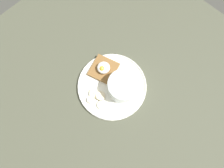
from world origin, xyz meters
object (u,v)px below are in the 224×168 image
Objects in this scene: banana_slice_front at (101,96)px; banana_slice_left at (91,100)px; banana_slice_back at (101,105)px; poached_egg at (103,68)px; oatmeal_bowl at (123,87)px; banana_slice_right at (94,93)px; toast_slice at (104,69)px.

banana_slice_front is 4.14cm from banana_slice_left.
banana_slice_left reaches higher than banana_slice_back.
poached_egg reaches higher than banana_slice_front.
poached_egg is at bearing -2.03° from oatmeal_bowl.
banana_slice_front is 0.92× the size of banana_slice_right.
oatmeal_bowl is 2.68× the size of banana_slice_right.
toast_slice reaches higher than banana_slice_back.
banana_slice_back is at bearing 167.09° from banana_slice_right.
oatmeal_bowl is 10.95cm from banana_slice_back.
poached_egg is (-0.01, 0.10, 1.87)cm from toast_slice.
banana_slice_front reaches higher than banana_slice_back.
banana_slice_front is at bearing -43.55° from banana_slice_back.
banana_slice_front is 1.35× the size of banana_slice_left.
banana_slice_back is at bearing 136.45° from banana_slice_front.
poached_egg is 10.71cm from banana_slice_right.
poached_egg is 1.32× the size of banana_slice_back.
banana_slice_right is (2.83, 1.07, -0.21)cm from banana_slice_front.
banana_slice_left is 0.68× the size of banana_slice_right.
oatmeal_bowl reaches higher than banana_slice_back.
oatmeal_bowl reaches higher than poached_egg.
banana_slice_left is at bearing 113.02° from toast_slice.
banana_slice_front reaches higher than banana_slice_left.
banana_slice_front is at bearing 64.53° from oatmeal_bowl.
banana_slice_front is 3.31cm from banana_slice_back.
poached_egg is at bearing -48.91° from banana_slice_back.
toast_slice is 14.46cm from banana_slice_back.
banana_slice_left is (-5.26, 12.38, -0.08)cm from toast_slice.
banana_slice_back is at bearing 131.09° from poached_egg.
banana_slice_front is (-7.06, 8.57, -1.78)cm from poached_egg.
oatmeal_bowl is 10.99cm from poached_egg.
banana_slice_front is at bearing 129.23° from toast_slice.
poached_egg reaches higher than banana_slice_back.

